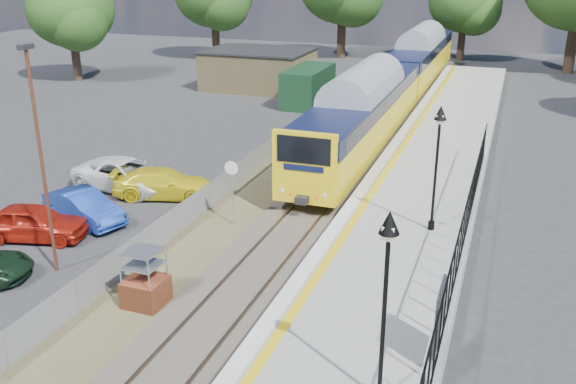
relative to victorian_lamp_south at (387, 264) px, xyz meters
The scene contains 18 objects.
ground 8.05m from the victorian_lamp_south, 143.97° to the left, with size 120.00×120.00×0.00m, color #2D2D30.
track_bed 15.50m from the victorian_lamp_south, 113.60° to the left, with size 5.90×80.00×0.29m.
platform 12.67m from the victorian_lamp_south, 96.18° to the left, with size 5.00×70.00×0.90m, color gray.
platform_edge 12.92m from the victorian_lamp_south, 105.65° to the left, with size 0.90×70.00×0.01m.
victorian_lamp_south is the anchor object (origin of this frame).
victorian_lamp_north 10.00m from the victorian_lamp_south, 91.15° to the left, with size 0.44×0.44×4.60m.
palisade_fence 6.79m from the victorian_lamp_south, 80.47° to the left, with size 0.12×26.00×2.00m.
wire_fence 19.07m from the victorian_lamp_south, 121.23° to the left, with size 0.06×52.00×1.20m.
outbuilding 38.94m from the victorian_lamp_south, 114.99° to the left, with size 10.80×10.10×3.12m.
tree_line 46.24m from the victorian_lamp_south, 95.09° to the left, with size 56.80×43.80×11.88m.
train 32.19m from the victorian_lamp_south, 99.86° to the left, with size 2.82×40.83×3.51m.
brick_plinth 9.23m from the victorian_lamp_south, 158.68° to the left, with size 1.22×1.22×1.92m.
speed_sign 12.84m from the victorian_lamp_south, 129.40° to the left, with size 0.55×0.10×2.75m.
carpark_lamp 12.88m from the victorian_lamp_south, 161.31° to the left, with size 0.25×0.50×7.75m.
car_red 16.28m from the victorian_lamp_south, 157.76° to the left, with size 1.66×4.12×1.40m, color #A61C0F.
car_blue 16.46m from the victorian_lamp_south, 149.88° to the left, with size 1.39×3.99×1.31m, color #1B3DA4.
car_yellow 17.31m from the victorian_lamp_south, 136.43° to the left, with size 1.84×4.52×1.31m, color yellow.
car_white 19.06m from the victorian_lamp_south, 140.27° to the left, with size 2.37×5.15×1.43m, color white.
Camera 1 is at (7.56, -15.96, 10.39)m, focal length 40.00 mm.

